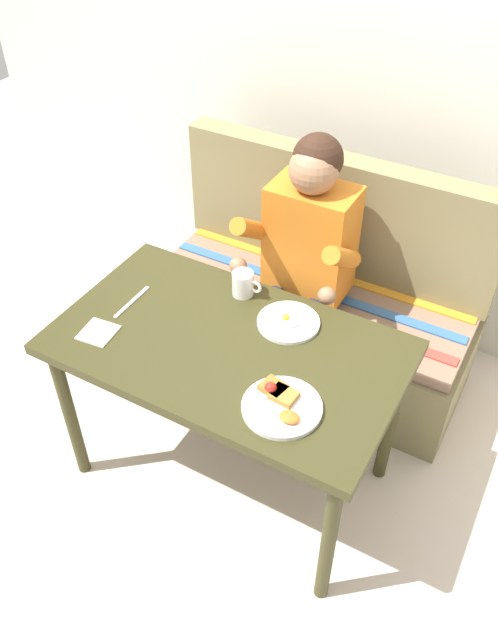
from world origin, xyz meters
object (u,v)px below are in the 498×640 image
couch (314,307)px  plate_eggs (288,322)px  knife (132,302)px  person (303,253)px  coffee_mug (243,283)px  table (228,360)px  plate_breakfast (281,404)px  napkin (98,332)px

couch → plate_eggs: couch is taller
couch → knife: 0.95m
person → coffee_mug: size_ratio=10.27×
table → plate_breakfast: bearing=-29.6°
plate_breakfast → knife: (-0.71, 0.18, -0.01)m
plate_eggs → table: bearing=-125.6°
coffee_mug → knife: size_ratio=0.59×
coffee_mug → knife: 0.42m
table → plate_breakfast: (0.29, -0.16, 0.10)m
table → knife: 0.43m
table → coffee_mug: bearing=108.1°
couch → plate_eggs: 0.72m
plate_breakfast → person: bearing=111.0°
table → person: (0.00, 0.59, 0.09)m
knife → plate_eggs: bearing=17.8°
table → napkin: 0.46m
plate_eggs → knife: 0.58m
couch → knife: (-0.42, -0.75, 0.40)m
table → plate_eggs: bearing=54.4°
table → knife: (-0.42, 0.01, 0.08)m
napkin → knife: bearing=89.9°
table → coffee_mug: (-0.08, 0.26, 0.13)m
plate_eggs → knife: size_ratio=1.11×
table → plate_eggs: plate_eggs is taller
couch → table: bearing=-90.0°
plate_breakfast → napkin: (-0.71, -0.01, -0.01)m
table → plate_breakfast: 0.35m
couch → napkin: couch is taller
table → plate_eggs: size_ratio=5.40×
plate_eggs → person: bearing=108.7°
table → knife: knife is taller
table → coffee_mug: size_ratio=10.17×
couch → plate_eggs: bearing=-76.6°
coffee_mug → person: bearing=75.5°
plate_breakfast → napkin: 0.71m
person → napkin: (-0.42, -0.77, -0.01)m
couch → knife: couch is taller
plate_breakfast → knife: plate_breakfast is taller
knife → person: bearing=54.1°
person → plate_breakfast: bearing=-69.0°
napkin → knife: napkin is taller
napkin → plate_breakfast: bearing=0.9°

